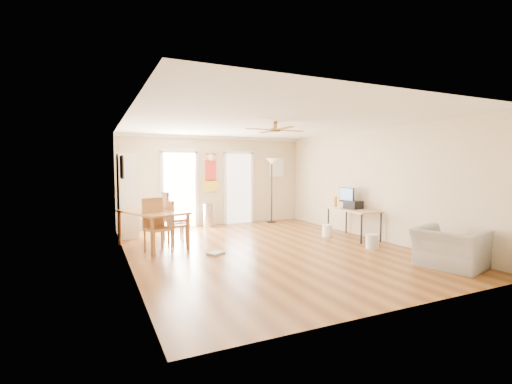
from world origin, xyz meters
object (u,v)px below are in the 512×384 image
dining_chair_right_b (178,223)px  dining_chair_near (158,226)px  dining_table (153,229)px  wastebasket_a (327,231)px  dining_chair_right_a (175,217)px  wastebasket_b (372,241)px  torchiere_lamp (272,191)px  bookshelf (127,195)px  computer_desk (353,224)px  trash_can (209,215)px  armchair (450,248)px  printer (353,205)px

dining_chair_right_b → dining_chair_near: bearing=129.5°
dining_table → wastebasket_a: size_ratio=5.50×
dining_table → dining_chair_right_a: bearing=35.9°
dining_chair_right_a → wastebasket_b: bearing=-128.5°
torchiere_lamp → wastebasket_a: 2.71m
wastebasket_a → bookshelf: bearing=155.1°
dining_chair_near → wastebasket_b: dining_chair_near is taller
dining_chair_right_b → computer_desk: (3.98, -1.05, -0.14)m
dining_chair_right_a → bookshelf: bearing=36.1°
trash_can → wastebasket_a: (2.24, -2.57, -0.19)m
armchair → trash_can: bearing=8.7°
dining_table → dining_chair_right_b: bearing=4.0°
bookshelf → wastebasket_b: 5.82m
trash_can → printer: printer is taller
computer_desk → armchair: (-0.23, -2.71, -0.01)m
dining_chair_near → trash_can: dining_chair_near is taller
torchiere_lamp → printer: (0.73, -2.91, -0.19)m
wastebasket_b → dining_chair_right_a: bearing=145.5°
bookshelf → printer: size_ratio=5.45×
dining_chair_right_a → trash_can: dining_chair_right_a is taller
bookshelf → computer_desk: bookshelf is taller
dining_table → printer: size_ratio=4.15×
wastebasket_a → armchair: 3.16m
dining_chair_right_a → dining_chair_near: dining_chair_right_a is taller
dining_chair_right_b → wastebasket_b: (3.58, -2.11, -0.33)m
bookshelf → printer: bookshelf is taller
dining_chair_right_b → torchiere_lamp: 3.89m
dining_chair_right_a → wastebasket_a: 3.69m
bookshelf → torchiere_lamp: 4.28m
computer_desk → wastebasket_a: size_ratio=4.60×
trash_can → armchair: bearing=-66.8°
dining_chair_near → printer: bearing=-24.4°
printer → wastebasket_b: 1.40m
wastebasket_b → dining_table: bearing=153.4°
dining_table → printer: 4.71m
printer → bookshelf: bearing=147.5°
trash_can → wastebasket_a: trash_can is taller
dining_chair_right_b → wastebasket_b: bearing=-128.0°
bookshelf → dining_chair_near: bookshelf is taller
dining_chair_right_b → wastebasket_b: size_ratio=3.24×
wastebasket_a → printer: bearing=-33.4°
printer → dining_chair_right_b: bearing=160.1°
dining_table → armchair: bearing=-40.9°
armchair → wastebasket_a: bearing=-10.7°
wastebasket_a → armchair: size_ratio=0.27×
computer_desk → dining_chair_near: bearing=174.0°
bookshelf → armchair: bearing=-38.3°
dining_chair_right_b → wastebasket_a: dining_chair_right_b is taller
wastebasket_a → armchair: armchair is taller
bookshelf → torchiere_lamp: (4.25, 0.50, -0.03)m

